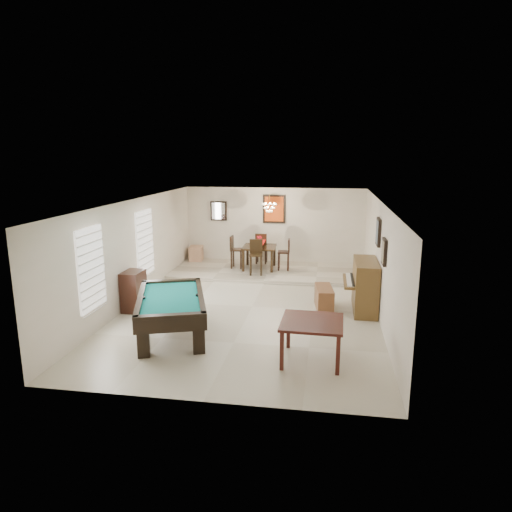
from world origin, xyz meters
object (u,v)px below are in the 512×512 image
(square_table, at_px, (312,341))
(dining_chair_south, at_px, (256,257))
(dining_table, at_px, (259,256))
(apothecary_chest, at_px, (134,291))
(flower_vase, at_px, (259,239))
(dining_chair_west, at_px, (237,252))
(pool_table, at_px, (172,316))
(dining_chair_east, at_px, (284,254))
(chandelier, at_px, (269,204))
(corner_bench, at_px, (196,253))
(upright_piano, at_px, (359,286))
(piano_bench, at_px, (324,298))
(dining_chair_north, at_px, (262,248))

(square_table, height_order, dining_chair_south, dining_chair_south)
(dining_table, bearing_deg, apothecary_chest, -120.87)
(flower_vase, bearing_deg, dining_chair_west, -177.49)
(pool_table, height_order, dining_table, dining_table)
(square_table, distance_m, dining_chair_east, 6.22)
(pool_table, bearing_deg, apothecary_chest, 117.97)
(square_table, xyz_separation_m, chandelier, (-1.56, 5.99, 1.82))
(apothecary_chest, distance_m, dining_chair_east, 5.15)
(apothecary_chest, bearing_deg, corner_bench, 88.56)
(upright_piano, xyz_separation_m, dining_chair_south, (-2.89, 2.47, 0.03))
(pool_table, xyz_separation_m, apothecary_chest, (-1.41, 1.33, 0.08))
(square_table, bearing_deg, upright_piano, 71.10)
(dining_chair_east, distance_m, corner_bench, 3.21)
(apothecary_chest, relative_size, dining_chair_west, 0.94)
(piano_bench, bearing_deg, dining_chair_east, 112.11)
(upright_piano, bearing_deg, apothecary_chest, -170.91)
(dining_chair_north, bearing_deg, dining_chair_south, 90.10)
(dining_table, height_order, flower_vase, flower_vase)
(pool_table, bearing_deg, dining_chair_south, 58.68)
(square_table, relative_size, apothecary_chest, 1.14)
(pool_table, height_order, dining_chair_west, dining_chair_west)
(square_table, relative_size, dining_chair_north, 1.07)
(square_table, bearing_deg, dining_chair_south, 109.18)
(pool_table, distance_m, dining_chair_west, 5.38)
(flower_vase, relative_size, dining_chair_north, 0.21)
(pool_table, height_order, dining_chair_north, dining_chair_north)
(piano_bench, distance_m, dining_chair_east, 3.48)
(dining_chair_north, relative_size, dining_chair_east, 1.04)
(dining_chair_west, bearing_deg, piano_bench, -138.51)
(apothecary_chest, height_order, corner_bench, apothecary_chest)
(dining_chair_east, bearing_deg, dining_chair_north, -136.55)
(square_table, distance_m, corner_bench, 8.12)
(chandelier, bearing_deg, square_table, -75.40)
(pool_table, xyz_separation_m, upright_piano, (3.93, 2.18, 0.20))
(dining_chair_west, bearing_deg, dining_chair_south, -134.13)
(square_table, height_order, flower_vase, flower_vase)
(square_table, distance_m, upright_piano, 3.12)
(piano_bench, relative_size, dining_table, 0.96)
(flower_vase, height_order, dining_chair_east, flower_vase)
(chandelier, bearing_deg, dining_table, 153.87)
(dining_chair_north, bearing_deg, piano_bench, 116.26)
(square_table, xyz_separation_m, corner_bench, (-4.20, 6.95, -0.02))
(upright_piano, bearing_deg, dining_chair_west, 138.61)
(dining_chair_south, bearing_deg, corner_bench, 139.00)
(upright_piano, height_order, corner_bench, upright_piano)
(dining_chair_west, bearing_deg, flower_vase, -86.96)
(square_table, relative_size, dining_chair_south, 1.05)
(piano_bench, bearing_deg, pool_table, -145.39)
(dining_chair_south, bearing_deg, square_table, -78.37)
(dining_chair_west, bearing_deg, chandelier, -96.70)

